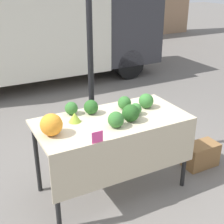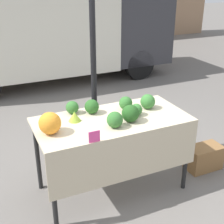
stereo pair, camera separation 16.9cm
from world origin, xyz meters
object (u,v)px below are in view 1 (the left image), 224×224
at_px(orange_cauliflower, 51,125).
at_px(price_sign, 97,137).
at_px(produce_crate, 201,155).
at_px(parked_truck, 37,20).

distance_m(orange_cauliflower, price_sign, 0.48).
xyz_separation_m(price_sign, produce_crate, (1.62, 0.28, -0.81)).
bearing_deg(orange_cauliflower, parked_truck, 76.07).
bearing_deg(orange_cauliflower, price_sign, -46.34).
height_order(parked_truck, orange_cauliflower, parked_truck).
relative_size(orange_cauliflower, produce_crate, 0.48).
relative_size(parked_truck, produce_crate, 11.58).
bearing_deg(price_sign, orange_cauliflower, 133.66).
relative_size(price_sign, produce_crate, 0.25).
bearing_deg(price_sign, produce_crate, 9.76).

